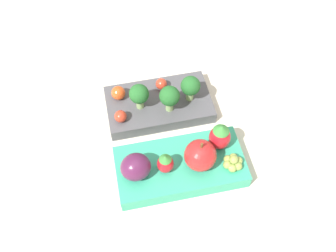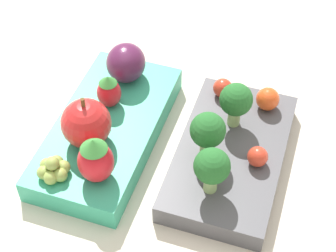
# 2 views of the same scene
# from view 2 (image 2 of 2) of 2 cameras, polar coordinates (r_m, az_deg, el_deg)

# --- Properties ---
(ground_plane) EXTENTS (4.00, 4.00, 0.00)m
(ground_plane) POSITION_cam_2_polar(r_m,az_deg,el_deg) (0.59, -0.22, -2.95)
(ground_plane) COLOR beige
(bento_box_savoury) EXTENTS (0.20, 0.13, 0.02)m
(bento_box_savoury) POSITION_cam_2_polar(r_m,az_deg,el_deg) (0.58, 6.38, -2.79)
(bento_box_savoury) COLOR #4C4C51
(bento_box_savoury) RESTS_ON ground_plane
(bento_box_fruit) EXTENTS (0.22, 0.13, 0.03)m
(bento_box_fruit) POSITION_cam_2_polar(r_m,az_deg,el_deg) (0.60, -6.18, -0.47)
(bento_box_fruit) COLOR #33A87F
(bento_box_fruit) RESTS_ON ground_plane
(broccoli_floret_0) EXTENTS (0.03, 0.03, 0.05)m
(broccoli_floret_0) POSITION_cam_2_polar(r_m,az_deg,el_deg) (0.53, 4.06, -0.56)
(broccoli_floret_0) COLOR #93B770
(broccoli_floret_0) RESTS_ON bento_box_savoury
(broccoli_floret_1) EXTENTS (0.03, 0.03, 0.05)m
(broccoli_floret_1) POSITION_cam_2_polar(r_m,az_deg,el_deg) (0.57, 6.92, 2.54)
(broccoli_floret_1) COLOR #93B770
(broccoli_floret_1) RESTS_ON bento_box_savoury
(broccoli_floret_2) EXTENTS (0.03, 0.03, 0.05)m
(broccoli_floret_2) POSITION_cam_2_polar(r_m,az_deg,el_deg) (0.51, 4.48, -4.21)
(broccoli_floret_2) COLOR #93B770
(broccoli_floret_2) RESTS_ON bento_box_savoury
(cherry_tomato_0) EXTENTS (0.02, 0.02, 0.02)m
(cherry_tomato_0) POSITION_cam_2_polar(r_m,az_deg,el_deg) (0.55, 9.09, -3.09)
(cherry_tomato_0) COLOR red
(cherry_tomato_0) RESTS_ON bento_box_savoury
(cherry_tomato_1) EXTENTS (0.02, 0.02, 0.02)m
(cherry_tomato_1) POSITION_cam_2_polar(r_m,az_deg,el_deg) (0.60, 10.09, 2.72)
(cherry_tomato_1) COLOR #DB4C1E
(cherry_tomato_1) RESTS_ON bento_box_savoury
(cherry_tomato_2) EXTENTS (0.02, 0.02, 0.02)m
(cherry_tomato_2) POSITION_cam_2_polar(r_m,az_deg,el_deg) (0.61, 5.58, 3.87)
(cherry_tomato_2) COLOR red
(cherry_tomato_2) RESTS_ON bento_box_savoury
(apple) EXTENTS (0.05, 0.05, 0.06)m
(apple) POSITION_cam_2_polar(r_m,az_deg,el_deg) (0.55, -8.31, 0.27)
(apple) COLOR red
(apple) RESTS_ON bento_box_fruit
(strawberry_0) EXTENTS (0.03, 0.03, 0.05)m
(strawberry_0) POSITION_cam_2_polar(r_m,az_deg,el_deg) (0.52, -7.38, -3.39)
(strawberry_0) COLOR red
(strawberry_0) RESTS_ON bento_box_fruit
(strawberry_1) EXTENTS (0.03, 0.03, 0.04)m
(strawberry_1) POSITION_cam_2_polar(r_m,az_deg,el_deg) (0.59, -6.03, 3.54)
(strawberry_1) COLOR red
(strawberry_1) RESTS_ON bento_box_fruit
(plum) EXTENTS (0.05, 0.04, 0.04)m
(plum) POSITION_cam_2_polar(r_m,az_deg,el_deg) (0.62, -4.30, 6.42)
(plum) COLOR #511E42
(plum) RESTS_ON bento_box_fruit
(grape_cluster) EXTENTS (0.03, 0.03, 0.02)m
(grape_cluster) POSITION_cam_2_polar(r_m,az_deg,el_deg) (0.54, -11.56, -4.30)
(grape_cluster) COLOR #8EA84C
(grape_cluster) RESTS_ON bento_box_fruit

